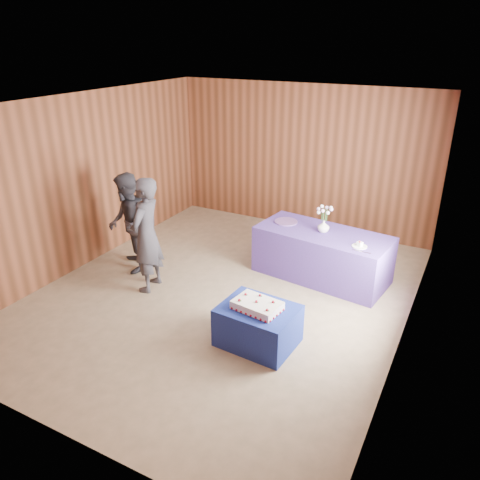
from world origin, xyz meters
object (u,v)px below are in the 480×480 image
Objects in this scene: guest_left at (146,235)px; guest_right at (129,223)px; cake_table at (258,326)px; vase at (323,226)px; serving_table at (322,255)px; sheet_cake at (257,305)px.

guest_left reaches higher than guest_right.
vase is (0.11, 2.02, 0.59)m from cake_table.
serving_table reaches higher than cake_table.
serving_table is at bearing -33.39° from vase.
sheet_cake is 0.36× the size of guest_left.
serving_table is 0.47m from vase.
sheet_cake is 2.07m from vase.
guest_right is (-0.63, 0.35, -0.06)m from guest_left.
sheet_cake reaches higher than cake_table.
sheet_cake is (-0.13, -2.03, 0.18)m from serving_table.
guest_right is at bearing -156.88° from vase.
serving_table is 2.67m from guest_left.
guest_left reaches higher than vase.
sheet_cake is 0.39× the size of guest_right.
guest_right is at bearing 169.78° from sheet_cake.
vase reaches higher than cake_table.
guest_left is (-2.12, -1.53, 0.01)m from vase.
cake_table is 0.45× the size of serving_table.
cake_table is 1.46× the size of sheet_cake.
serving_table is 1.26× the size of guest_right.
serving_table is (0.12, 2.01, 0.12)m from cake_table.
serving_table is at bearing 90.47° from cake_table.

